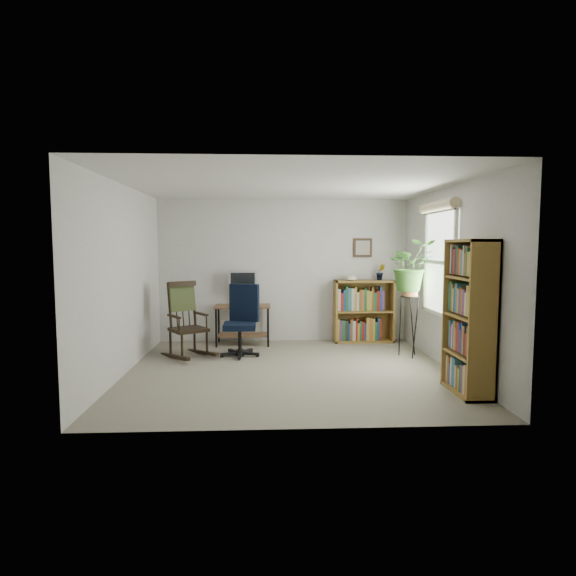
{
  "coord_description": "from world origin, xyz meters",
  "views": [
    {
      "loc": [
        -0.32,
        -6.15,
        1.64
      ],
      "look_at": [
        0.0,
        0.4,
        1.05
      ],
      "focal_mm": 30.0,
      "sensor_mm": 36.0,
      "label": 1
    }
  ],
  "objects": [
    {
      "name": "wall_back",
      "position": [
        0.0,
        2.0,
        1.2
      ],
      "size": [
        4.2,
        0.0,
        2.4
      ],
      "primitive_type": "cube",
      "color": "beige",
      "rests_on": "ground"
    },
    {
      "name": "monitor",
      "position": [
        -0.68,
        1.84,
        0.93
      ],
      "size": [
        0.46,
        0.16,
        0.56
      ],
      "primitive_type": null,
      "color": "#B3B4B8",
      "rests_on": "desk"
    },
    {
      "name": "keyboard",
      "position": [
        -0.68,
        1.58,
        0.66
      ],
      "size": [
        0.4,
        0.15,
        0.02
      ],
      "primitive_type": "cube",
      "color": "black",
      "rests_on": "desk"
    },
    {
      "name": "wall_front",
      "position": [
        0.0,
        -2.0,
        1.2
      ],
      "size": [
        4.2,
        0.0,
        2.4
      ],
      "primitive_type": "cube",
      "color": "beige",
      "rests_on": "ground"
    },
    {
      "name": "wall_right",
      "position": [
        2.1,
        0.0,
        1.2
      ],
      "size": [
        0.0,
        4.0,
        2.4
      ],
      "primitive_type": "cube",
      "color": "beige",
      "rests_on": "ground"
    },
    {
      "name": "office_chair",
      "position": [
        -0.69,
        0.87,
        0.54
      ],
      "size": [
        0.73,
        0.73,
        1.07
      ],
      "primitive_type": null,
      "rotation": [
        0.0,
        0.0,
        -0.3
      ],
      "color": "black",
      "rests_on": "floor"
    },
    {
      "name": "ceiling",
      "position": [
        0.0,
        0.0,
        2.4
      ],
      "size": [
        4.2,
        4.0,
        0.0
      ],
      "primitive_type": "cube",
      "color": "silver",
      "rests_on": "ground"
    },
    {
      "name": "floor",
      "position": [
        0.0,
        0.0,
        0.0
      ],
      "size": [
        4.2,
        4.0,
        0.0
      ],
      "primitive_type": "cube",
      "color": "gray",
      "rests_on": "ground"
    },
    {
      "name": "plant_stand",
      "position": [
        1.8,
        0.73,
        0.52
      ],
      "size": [
        0.38,
        0.38,
        1.04
      ],
      "primitive_type": null,
      "rotation": [
        0.0,
        0.0,
        0.42
      ],
      "color": "black",
      "rests_on": "floor"
    },
    {
      "name": "wall_left",
      "position": [
        -2.1,
        0.0,
        1.2
      ],
      "size": [
        0.0,
        4.0,
        2.4
      ],
      "primitive_type": "cube",
      "color": "beige",
      "rests_on": "ground"
    },
    {
      "name": "framed_picture",
      "position": [
        1.35,
        1.97,
        1.59
      ],
      "size": [
        0.32,
        0.04,
        0.32
      ],
      "primitive_type": null,
      "color": "black",
      "rests_on": "wall_back"
    },
    {
      "name": "rocking_chair",
      "position": [
        -1.43,
        0.84,
        0.56
      ],
      "size": [
        1.02,
        1.13,
        1.12
      ],
      "primitive_type": null,
      "rotation": [
        0.0,
        0.0,
        0.59
      ],
      "color": "black",
      "rests_on": "floor"
    },
    {
      "name": "low_bookshelf",
      "position": [
        1.35,
        1.82,
        0.52
      ],
      "size": [
        0.99,
        0.33,
        1.05
      ],
      "primitive_type": null,
      "color": "olive",
      "rests_on": "floor"
    },
    {
      "name": "desk",
      "position": [
        -0.68,
        1.7,
        0.32
      ],
      "size": [
        0.9,
        0.5,
        0.65
      ],
      "primitive_type": null,
      "color": "brown",
      "rests_on": "floor"
    },
    {
      "name": "spider_plant",
      "position": [
        1.8,
        0.73,
        1.7
      ],
      "size": [
        1.69,
        1.88,
        1.46
      ],
      "primitive_type": "imported",
      "color": "#366C25",
      "rests_on": "plant_stand"
    },
    {
      "name": "tall_bookshelf",
      "position": [
        1.92,
        -1.03,
        0.85
      ],
      "size": [
        0.32,
        0.74,
        1.7
      ],
      "primitive_type": null,
      "color": "olive",
      "rests_on": "floor"
    },
    {
      "name": "window",
      "position": [
        2.06,
        0.3,
        1.4
      ],
      "size": [
        0.12,
        1.2,
        1.5
      ],
      "primitive_type": null,
      "color": "silver",
      "rests_on": "wall_right"
    },
    {
      "name": "potted_plant_small",
      "position": [
        1.63,
        1.83,
        1.1
      ],
      "size": [
        0.13,
        0.24,
        0.11
      ],
      "primitive_type": "imported",
      "color": "#366C25",
      "rests_on": "low_bookshelf"
    }
  ]
}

